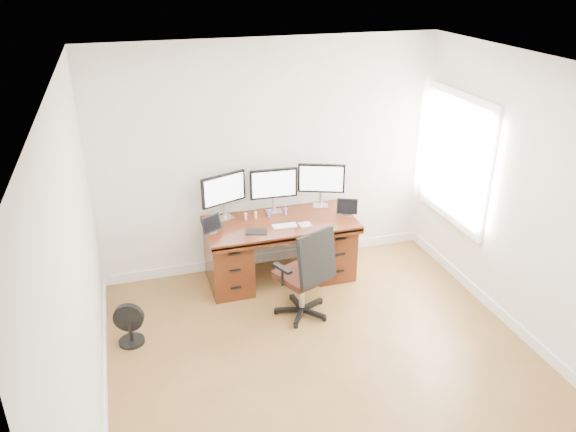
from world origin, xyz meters
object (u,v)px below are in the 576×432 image
object	(u,v)px
floor_fan	(130,325)
monitor_center	(274,185)
desk	(280,247)
keyboard	(285,226)
office_chair	(305,287)

from	to	relation	value
floor_fan	monitor_center	world-z (taller)	monitor_center
desk	floor_fan	bearing A→B (deg)	-156.23
keyboard	floor_fan	bearing A→B (deg)	-159.45
office_chair	floor_fan	world-z (taller)	office_chair
desk	keyboard	world-z (taller)	keyboard
monitor_center	keyboard	bearing A→B (deg)	-85.35
desk	monitor_center	world-z (taller)	monitor_center
monitor_center	desk	bearing A→B (deg)	-86.71
office_chair	monitor_center	world-z (taller)	monitor_center
floor_fan	keyboard	size ratio (longest dim) A/B	1.61
office_chair	keyboard	bearing A→B (deg)	69.33
office_chair	keyboard	world-z (taller)	office_chair
floor_fan	office_chair	bearing A→B (deg)	13.21
floor_fan	keyboard	world-z (taller)	keyboard
office_chair	keyboard	size ratio (longest dim) A/B	3.86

